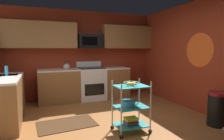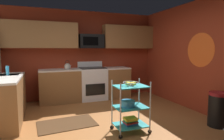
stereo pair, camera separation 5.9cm
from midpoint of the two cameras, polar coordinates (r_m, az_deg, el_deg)
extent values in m
cube|color=#995B2D|center=(3.73, -0.48, -17.15)|extent=(4.40, 4.80, 0.04)
cube|color=maroon|center=(5.76, -9.19, 4.55)|extent=(4.52, 0.06, 2.60)
cube|color=maroon|center=(4.71, 25.81, 3.66)|extent=(0.06, 4.80, 2.60)
cylinder|color=#E5591E|center=(4.76, 24.65, 5.54)|extent=(0.00, 0.78, 0.78)
cube|color=brown|center=(5.53, -8.31, -4.47)|extent=(2.59, 0.60, 0.88)
cube|color=silver|center=(5.47, -8.39, 0.27)|extent=(2.59, 0.60, 0.04)
cube|color=brown|center=(4.35, -30.04, -8.18)|extent=(0.60, 1.64, 0.88)
cube|color=silver|center=(4.27, -30.37, -2.17)|extent=(0.60, 1.64, 0.04)
cube|color=#B7BABC|center=(4.64, -29.63, -2.27)|extent=(0.44, 0.36, 0.16)
cube|color=white|center=(5.57, -6.52, -4.16)|extent=(0.76, 0.64, 0.92)
cube|color=black|center=(5.28, -5.59, -5.94)|extent=(0.56, 0.01, 0.32)
cube|color=white|center=(5.78, -7.33, 1.70)|extent=(0.76, 0.06, 0.18)
cube|color=black|center=(5.51, -6.58, 0.65)|extent=(0.72, 0.60, 0.02)
cube|color=brown|center=(5.45, -21.58, 9.90)|extent=(1.98, 0.33, 0.70)
cube|color=brown|center=(6.04, 4.31, 9.90)|extent=(1.62, 0.33, 0.70)
cube|color=black|center=(5.59, -6.97, 8.63)|extent=(0.70, 0.38, 0.40)
cube|color=black|center=(5.39, -7.07, 8.72)|extent=(0.44, 0.01, 0.24)
cylinder|color=silver|center=(3.11, 2.30, -12.26)|extent=(0.02, 0.02, 0.88)
cylinder|color=black|center=(3.27, 2.26, -19.58)|extent=(0.07, 0.02, 0.07)
cylinder|color=silver|center=(3.36, 11.19, -10.94)|extent=(0.02, 0.02, 0.88)
cylinder|color=black|center=(3.51, 11.03, -17.82)|extent=(0.07, 0.02, 0.07)
cylinder|color=silver|center=(3.46, -0.42, -10.31)|extent=(0.02, 0.02, 0.88)
cylinder|color=black|center=(3.61, -0.41, -17.02)|extent=(0.07, 0.02, 0.07)
cylinder|color=silver|center=(3.69, 7.79, -9.32)|extent=(0.02, 0.02, 0.88)
cylinder|color=black|center=(3.83, 7.69, -15.67)|extent=(0.07, 0.02, 0.07)
cube|color=teal|center=(3.51, 5.23, -16.22)|extent=(0.56, 0.40, 0.02)
cube|color=teal|center=(3.40, 5.29, -11.08)|extent=(0.56, 0.40, 0.02)
cube|color=teal|center=(3.31, 5.35, -4.95)|extent=(0.56, 0.40, 0.02)
torus|color=silver|center=(3.30, 5.36, -3.77)|extent=(0.27, 0.27, 0.01)
cylinder|color=silver|center=(3.31, 5.36, -4.62)|extent=(0.12, 0.12, 0.02)
ellipsoid|color=yellow|center=(3.33, 5.98, -3.93)|extent=(0.17, 0.09, 0.04)
ellipsoid|color=yellow|center=(3.33, 4.76, -3.91)|extent=(0.09, 0.17, 0.04)
ellipsoid|color=yellow|center=(3.27, 4.73, -4.13)|extent=(0.17, 0.09, 0.04)
ellipsoid|color=yellow|center=(3.26, 5.97, -4.14)|extent=(0.09, 0.17, 0.04)
cylinder|color=#338CBF|center=(3.36, 4.53, -10.15)|extent=(0.24, 0.24, 0.11)
torus|color=#338CBF|center=(3.35, 4.54, -9.27)|extent=(0.25, 0.25, 0.01)
cube|color=#1E4C8C|center=(3.50, 5.24, -15.86)|extent=(0.22, 0.20, 0.03)
cube|color=#B22626|center=(3.49, 5.24, -15.45)|extent=(0.25, 0.20, 0.02)
cube|color=#26723F|center=(3.48, 5.25, -15.02)|extent=(0.24, 0.15, 0.03)
cube|color=gold|center=(3.47, 5.25, -14.50)|extent=(0.23, 0.19, 0.04)
sphere|color=beige|center=(5.36, -13.96, 1.03)|extent=(0.18, 0.18, 0.18)
sphere|color=black|center=(5.36, -13.99, 1.96)|extent=(0.03, 0.03, 0.03)
cone|color=beige|center=(5.37, -13.11, 1.25)|extent=(0.09, 0.04, 0.06)
torus|color=black|center=(5.35, -13.99, 2.22)|extent=(0.12, 0.01, 0.12)
cylinder|color=#2D8CBF|center=(4.50, -29.76, -0.21)|extent=(0.06, 0.06, 0.20)
cylinder|color=black|center=(4.18, 28.93, -10.69)|extent=(0.34, 0.34, 0.60)
cylinder|color=maroon|center=(4.10, 29.17, -6.26)|extent=(0.33, 0.33, 0.06)
cube|color=#472D19|center=(3.94, -13.99, -15.60)|extent=(1.15, 0.78, 0.01)
camera|label=1|loc=(0.03, -90.45, -0.05)|focal=30.08mm
camera|label=2|loc=(0.03, 89.55, 0.05)|focal=30.08mm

